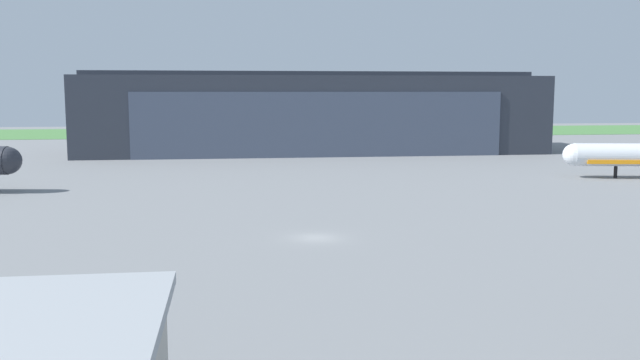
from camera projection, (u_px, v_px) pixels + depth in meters
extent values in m
plane|color=slate|center=(316.00, 238.00, 65.80)|extent=(440.00, 440.00, 0.00)
cube|color=#4A8041|center=(252.00, 132.00, 235.54)|extent=(440.00, 56.00, 0.08)
cube|color=#2D333D|center=(312.00, 114.00, 160.31)|extent=(103.36, 31.36, 17.25)
cube|color=#424C60|center=(321.00, 125.00, 144.97)|extent=(78.55, 0.30, 13.80)
cube|color=#2D333D|center=(312.00, 74.00, 159.13)|extent=(103.36, 7.53, 1.20)
sphere|color=#282B33|center=(8.00, 161.00, 94.58)|extent=(3.79, 3.79, 3.79)
sphere|color=silver|center=(574.00, 155.00, 111.07)|extent=(3.52, 3.52, 3.52)
cylinder|color=black|center=(616.00, 172.00, 111.10)|extent=(0.56, 0.56, 1.94)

